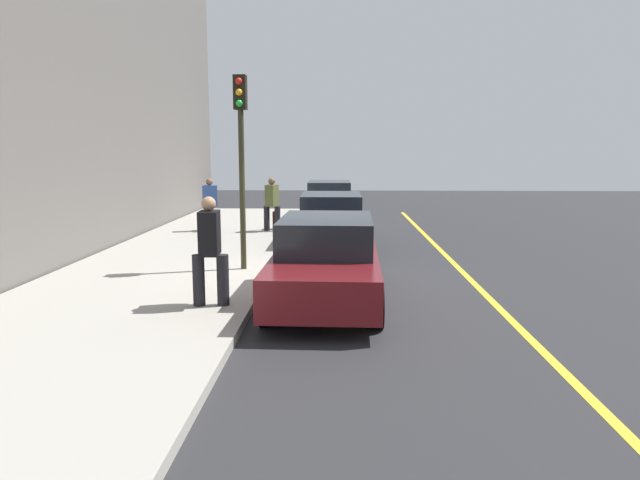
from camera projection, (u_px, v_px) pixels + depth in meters
ground_plane at (317, 286)px, 11.52m from camera, size 56.00×56.00×0.00m
sidewalk at (154, 281)px, 11.62m from camera, size 28.00×4.60×0.15m
lane_stripe_centre at (478, 287)px, 11.41m from camera, size 28.00×0.14×0.01m
parked_car_white at (329, 201)px, 22.15m from camera, size 4.53×1.94×1.51m
parked_car_navy at (331, 222)px, 15.73m from camera, size 4.44×1.93×1.51m
parked_car_maroon at (326, 261)px, 10.19m from camera, size 4.57×1.98×1.51m
pedestrian_black_coat at (210, 248)px, 9.40m from camera, size 0.51×0.59×1.80m
pedestrian_blue_coat at (210, 203)px, 18.27m from camera, size 0.53×0.51×1.66m
pedestrian_olive_coat at (272, 203)px, 18.21m from camera, size 0.52×0.54×1.69m
traffic_light_pole at (241, 139)px, 12.05m from camera, size 0.35×0.26×4.07m
rolling_suitcase at (277, 220)px, 18.72m from camera, size 0.34×0.22×0.94m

